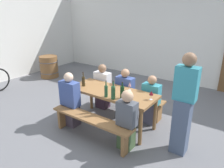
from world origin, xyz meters
TOP-DOWN VIEW (x-y plane):
  - ground_plane at (0.00, 0.00)m, footprint 24.00×24.00m
  - back_wall at (0.00, 3.50)m, footprint 14.00×0.20m
  - tasting_table at (0.00, 0.00)m, footprint 1.82×0.74m
  - bench_near at (0.00, -0.67)m, footprint 1.72×0.30m
  - bench_far at (0.00, 0.67)m, footprint 1.72×0.30m
  - wine_bottle_0 at (0.24, -0.30)m, footprint 0.08×0.08m
  - wine_bottle_1 at (0.36, -0.19)m, footprint 0.08×0.08m
  - wine_bottle_2 at (-0.66, -0.12)m, footprint 0.07×0.07m
  - wine_bottle_3 at (0.08, -0.30)m, footprint 0.07×0.07m
  - wine_glass_0 at (0.27, 0.24)m, footprint 0.06×0.06m
  - wine_glass_1 at (-0.80, 0.05)m, footprint 0.06×0.06m
  - wine_glass_2 at (0.83, 0.07)m, footprint 0.08×0.08m
  - seated_guest_near_0 at (-0.68, -0.52)m, footprint 0.41×0.24m
  - seated_guest_near_1 at (0.67, -0.52)m, footprint 0.33×0.24m
  - seated_guest_far_0 at (-0.64, 0.52)m, footprint 0.39×0.24m
  - seated_guest_far_1 at (-0.01, 0.52)m, footprint 0.40×0.24m
  - seated_guest_far_2 at (0.63, 0.52)m, footprint 0.36×0.24m
  - standing_host at (1.46, -0.08)m, footprint 0.35×0.24m
  - wine_barrel at (-3.65, 1.34)m, footprint 0.65×0.65m

SIDE VIEW (x-z plane):
  - ground_plane at x=0.00m, z-range 0.00..0.00m
  - bench_near at x=0.00m, z-range 0.12..0.57m
  - bench_far at x=0.00m, z-range 0.12..0.57m
  - wine_barrel at x=-3.65m, z-range 0.00..0.75m
  - seated_guest_far_2 at x=0.63m, z-range -0.03..1.02m
  - seated_guest_far_1 at x=-0.01m, z-range -0.04..1.05m
  - seated_guest_far_0 at x=-0.64m, z-range -0.03..1.06m
  - seated_guest_near_1 at x=0.67m, z-range -0.02..1.07m
  - seated_guest_near_0 at x=-0.68m, z-range -0.04..1.11m
  - tasting_table at x=0.00m, z-range 0.29..1.04m
  - standing_host at x=1.46m, z-range -0.01..1.71m
  - wine_glass_1 at x=-0.80m, z-range 0.78..0.93m
  - wine_bottle_2 at x=-0.66m, z-range 0.71..1.02m
  - wine_glass_0 at x=0.27m, z-range 0.78..0.95m
  - wine_bottle_3 at x=0.08m, z-range 0.71..1.03m
  - wine_bottle_1 at x=0.36m, z-range 0.71..1.03m
  - wine_glass_2 at x=0.83m, z-range 0.79..0.96m
  - wine_bottle_0 at x=0.24m, z-range 0.71..1.06m
  - back_wall at x=0.00m, z-range 0.00..3.20m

